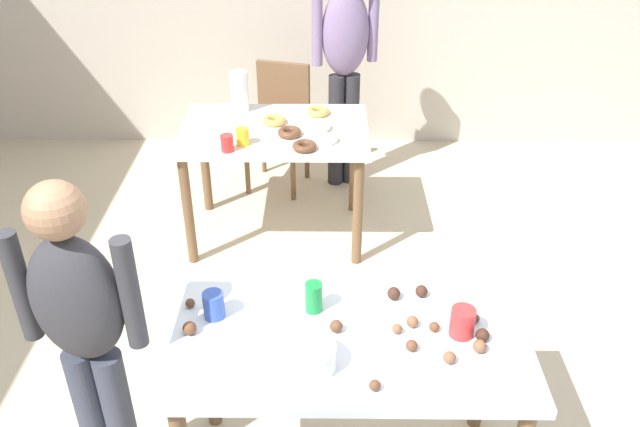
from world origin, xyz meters
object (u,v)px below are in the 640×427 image
at_px(dining_table_far, 275,144).
at_px(person_girl_near, 84,328).
at_px(dining_table_near, 350,360).
at_px(chair_far_table, 280,118).
at_px(mixing_bowl, 311,356).
at_px(person_adult_far, 345,52).
at_px(soda_can, 314,297).
at_px(pitcher_far, 240,91).

distance_m(dining_table_far, person_girl_near, 1.96).
height_order(dining_table_near, chair_far_table, chair_far_table).
bearing_deg(mixing_bowl, person_adult_far, 86.33).
bearing_deg(dining_table_far, dining_table_near, -77.61).
distance_m(dining_table_far, soda_can, 1.69).
distance_m(dining_table_near, pitcher_far, 2.19).
xyz_separation_m(dining_table_near, dining_table_far, (-0.40, 1.82, -0.00)).
distance_m(soda_can, pitcher_far, 1.99).
relative_size(person_girl_near, soda_can, 11.59).
bearing_deg(soda_can, person_adult_far, 85.99).
bearing_deg(dining_table_near, dining_table_far, 102.39).
bearing_deg(person_girl_near, chair_far_table, 78.99).
bearing_deg(person_adult_far, dining_table_far, -121.38).
height_order(person_adult_far, mixing_bowl, person_adult_far).
bearing_deg(person_adult_far, chair_far_table, 178.25).
relative_size(dining_table_near, person_girl_near, 0.91).
relative_size(chair_far_table, soda_can, 7.13).
relative_size(chair_far_table, person_adult_far, 0.54).
xyz_separation_m(dining_table_near, mixing_bowl, (-0.14, -0.14, 0.15)).
bearing_deg(dining_table_near, soda_can, 130.23).
relative_size(mixing_bowl, soda_can, 1.43).
distance_m(dining_table_far, chair_far_table, 0.74).
bearing_deg(pitcher_far, mixing_bowl, -77.60).
bearing_deg(person_girl_near, mixing_bowl, -6.00).
bearing_deg(pitcher_far, soda_can, -75.62).
distance_m(person_girl_near, pitcher_far, 2.16).
relative_size(dining_table_near, mixing_bowl, 7.41).
bearing_deg(pitcher_far, person_adult_far, 34.34).
height_order(soda_can, pitcher_far, pitcher_far).
relative_size(dining_table_far, pitcher_far, 4.42).
height_order(dining_table_far, person_adult_far, person_adult_far).
distance_m(dining_table_far, mixing_bowl, 1.98).
height_order(chair_far_table, soda_can, soda_can).
bearing_deg(person_girl_near, dining_table_near, 3.43).
xyz_separation_m(dining_table_near, person_adult_far, (0.03, 2.53, 0.34)).
xyz_separation_m(person_girl_near, mixing_bowl, (0.79, -0.08, -0.05)).
relative_size(dining_table_near, pitcher_far, 5.11).
relative_size(dining_table_near, soda_can, 10.58).
bearing_deg(pitcher_far, chair_far_table, 65.94).
bearing_deg(dining_table_near, chair_far_table, 99.35).
xyz_separation_m(dining_table_near, soda_can, (-0.13, 0.16, 0.17)).
distance_m(dining_table_near, person_girl_near, 0.95).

